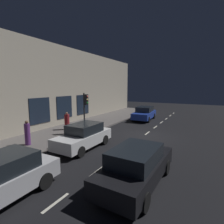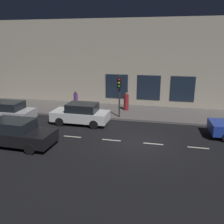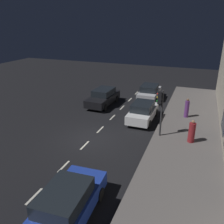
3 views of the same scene
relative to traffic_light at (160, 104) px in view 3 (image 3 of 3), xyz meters
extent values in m
plane|color=black|center=(-4.32, -1.96, -2.51)|extent=(60.00, 60.00, 0.00)
cube|color=#5B5654|center=(1.93, -1.96, -2.43)|extent=(4.50, 32.00, 0.15)
cube|color=beige|center=(-4.32, -8.16, -2.51)|extent=(0.12, 1.20, 0.01)
cube|color=beige|center=(-4.32, -5.56, -2.51)|extent=(0.12, 1.20, 0.01)
cube|color=beige|center=(-4.32, -2.96, -2.51)|extent=(0.12, 1.20, 0.01)
cube|color=beige|center=(-4.32, -0.36, -2.51)|extent=(0.12, 1.20, 0.01)
cube|color=beige|center=(-4.32, 2.24, -2.51)|extent=(0.12, 1.20, 0.01)
cube|color=beige|center=(-4.32, 4.84, -2.51)|extent=(0.12, 1.20, 0.01)
cube|color=beige|center=(-4.32, 7.44, -2.51)|extent=(0.12, 1.20, 0.01)
cube|color=beige|center=(-4.32, 10.04, -2.51)|extent=(0.12, 1.20, 0.01)
cylinder|color=#2D2D30|center=(0.13, 0.00, -0.71)|extent=(0.12, 0.12, 3.31)
cube|color=black|center=(-0.06, 0.00, 0.43)|extent=(0.26, 0.32, 0.84)
sphere|color=red|center=(-0.20, 0.00, 0.68)|extent=(0.15, 0.15, 0.15)
sphere|color=gold|center=(-0.20, 0.00, 0.43)|extent=(0.15, 0.15, 0.15)
sphere|color=green|center=(-0.20, 0.00, 0.17)|extent=(0.15, 0.15, 0.15)
cube|color=silver|center=(-1.75, 2.60, -1.88)|extent=(1.82, 4.22, 0.70)
cube|color=black|center=(-1.76, 2.43, -1.23)|extent=(1.58, 2.20, 0.60)
cylinder|color=black|center=(-2.56, 3.91, -2.19)|extent=(0.23, 0.64, 0.64)
cylinder|color=black|center=(-0.91, 3.89, -2.19)|extent=(0.23, 0.64, 0.64)
cylinder|color=black|center=(-2.59, 1.30, -2.19)|extent=(0.23, 0.64, 0.64)
cylinder|color=black|center=(-0.94, 1.28, -2.19)|extent=(0.23, 0.64, 0.64)
cube|color=black|center=(-6.33, 4.93, -1.88)|extent=(1.96, 4.63, 0.70)
cube|color=black|center=(-6.32, 5.11, -1.23)|extent=(1.67, 2.43, 0.60)
cylinder|color=black|center=(-5.53, 3.49, -2.19)|extent=(0.24, 0.65, 0.64)
cylinder|color=black|center=(-7.22, 3.54, -2.19)|extent=(0.24, 0.65, 0.64)
cylinder|color=black|center=(-5.43, 6.32, -2.19)|extent=(0.24, 0.65, 0.64)
cylinder|color=black|center=(-7.12, 6.38, -2.19)|extent=(0.24, 0.65, 0.64)
cube|color=#B7B7BC|center=(-2.48, 8.32, -1.88)|extent=(1.88, 4.18, 0.70)
cube|color=black|center=(-2.47, 8.15, -1.23)|extent=(1.63, 2.18, 0.60)
cylinder|color=black|center=(-3.34, 9.59, -2.19)|extent=(0.23, 0.64, 0.64)
cylinder|color=black|center=(-1.65, 9.62, -2.19)|extent=(0.23, 0.64, 0.64)
cylinder|color=black|center=(-3.30, 7.02, -2.19)|extent=(0.23, 0.64, 0.64)
cylinder|color=black|center=(-1.61, 7.05, -2.19)|extent=(0.23, 0.64, 0.64)
cube|color=#1E389E|center=(-2.11, -8.72, -1.88)|extent=(2.13, 4.66, 0.70)
cube|color=black|center=(-2.10, -8.91, -1.23)|extent=(1.78, 2.46, 0.60)
cylinder|color=black|center=(-3.07, -7.36, -2.19)|extent=(0.26, 0.65, 0.64)
cylinder|color=black|center=(-1.32, -7.26, -2.19)|extent=(0.26, 0.65, 0.64)
cylinder|color=#5B2D70|center=(1.58, 4.22, -1.65)|extent=(0.36, 0.36, 1.42)
sphere|color=brown|center=(1.58, 4.22, -0.83)|extent=(0.21, 0.21, 0.21)
cube|color=brown|center=(1.48, 4.21, -0.83)|extent=(0.04, 0.06, 0.06)
cylinder|color=maroon|center=(2.24, -0.20, -1.68)|extent=(0.62, 0.62, 1.36)
sphere|color=#936B4C|center=(2.24, -0.20, -0.89)|extent=(0.20, 0.20, 0.20)
cube|color=#936B4C|center=(2.30, -0.27, -0.89)|extent=(0.07, 0.07, 0.06)
camera|label=1|loc=(-8.67, 11.37, 1.46)|focal=28.12mm
camera|label=2|loc=(-17.97, -3.46, 3.42)|focal=38.61mm
camera|label=3|loc=(2.29, -15.10, 5.22)|focal=37.53mm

